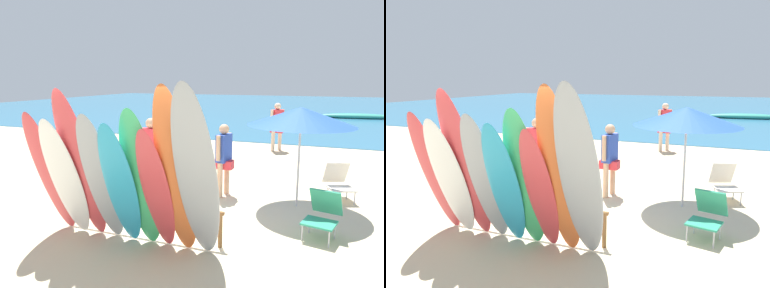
# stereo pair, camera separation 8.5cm
# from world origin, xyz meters

# --- Properties ---
(ground) EXTENTS (60.00, 60.00, 0.00)m
(ground) POSITION_xyz_m (0.00, 14.00, 0.00)
(ground) COLOR beige
(ocean_water) EXTENTS (60.00, 40.00, 0.02)m
(ocean_water) POSITION_xyz_m (0.00, 29.36, 0.01)
(ocean_water) COLOR teal
(ocean_water) RESTS_ON ground
(surfboard_rack) EXTENTS (2.93, 0.07, 0.59)m
(surfboard_rack) POSITION_xyz_m (0.00, 0.00, 0.47)
(surfboard_rack) COLOR brown
(surfboard_rack) RESTS_ON ground
(surfboard_red_0) EXTENTS (0.50, 0.91, 2.13)m
(surfboard_red_0) POSITION_xyz_m (-1.28, -0.64, 1.07)
(surfboard_red_0) COLOR #D13D42
(surfboard_red_0) RESTS_ON ground
(surfboard_white_1) EXTENTS (0.59, 0.89, 2.05)m
(surfboard_white_1) POSITION_xyz_m (-0.94, -0.67, 1.02)
(surfboard_white_1) COLOR white
(surfboard_white_1) RESTS_ON ground
(surfboard_red_2) EXTENTS (0.54, 0.96, 2.48)m
(surfboard_red_2) POSITION_xyz_m (-0.63, -0.67, 1.24)
(surfboard_red_2) COLOR #D13D42
(surfboard_red_2) RESTS_ON ground
(surfboard_grey_3) EXTENTS (0.61, 1.02, 2.15)m
(surfboard_grey_3) POSITION_xyz_m (-0.27, -0.66, 1.07)
(surfboard_grey_3) COLOR #999EA3
(surfboard_grey_3) RESTS_ON ground
(surfboard_teal_4) EXTENTS (0.56, 0.92, 2.03)m
(surfboard_teal_4) POSITION_xyz_m (0.05, -0.65, 1.02)
(surfboard_teal_4) COLOR #289EC6
(surfboard_teal_4) RESTS_ON ground
(surfboard_green_5) EXTENTS (0.58, 0.81, 2.23)m
(surfboard_green_5) POSITION_xyz_m (0.35, -0.57, 1.11)
(surfboard_green_5) COLOR #38B266
(surfboard_green_5) RESTS_ON ground
(surfboard_red_6) EXTENTS (0.50, 0.83, 1.96)m
(surfboard_red_6) POSITION_xyz_m (0.60, -0.58, 0.98)
(surfboard_red_6) COLOR #D13D42
(surfboard_red_6) RESTS_ON ground
(surfboard_orange_7) EXTENTS (0.57, 0.91, 2.55)m
(surfboard_orange_7) POSITION_xyz_m (0.95, -0.64, 1.28)
(surfboard_orange_7) COLOR orange
(surfboard_orange_7) RESTS_ON ground
(surfboard_grey_8) EXTENTS (0.62, 1.16, 2.59)m
(surfboard_grey_8) POSITION_xyz_m (1.29, -0.74, 1.29)
(surfboard_grey_8) COLOR #999EA3
(surfboard_grey_8) RESTS_ON ground
(beachgoer_strolling) EXTENTS (0.44, 0.64, 1.70)m
(beachgoer_strolling) POSITION_xyz_m (-1.94, 4.68, 0.98)
(beachgoer_strolling) COLOR tan
(beachgoer_strolling) RESTS_ON ground
(beachgoer_photographing) EXTENTS (0.65, 0.27, 1.71)m
(beachgoer_photographing) POSITION_xyz_m (-0.91, 2.15, 0.99)
(beachgoer_photographing) COLOR tan
(beachgoer_photographing) RESTS_ON ground
(beachgoer_midbeach) EXTENTS (0.56, 0.31, 1.54)m
(beachgoer_midbeach) POSITION_xyz_m (-1.11, 4.20, 0.89)
(beachgoer_midbeach) COLOR beige
(beachgoer_midbeach) RESTS_ON ground
(beachgoer_near_rack) EXTENTS (0.42, 0.60, 1.61)m
(beachgoer_near_rack) POSITION_xyz_m (0.72, 2.46, 0.93)
(beachgoer_near_rack) COLOR tan
(beachgoer_near_rack) RESTS_ON ground
(beachgoer_by_water) EXTENTS (0.45, 0.55, 1.73)m
(beachgoer_by_water) POSITION_xyz_m (1.05, 8.03, 1.00)
(beachgoer_by_water) COLOR beige
(beachgoer_by_water) RESTS_ON ground
(beach_chair_red) EXTENTS (0.72, 0.83, 0.81)m
(beach_chair_red) POSITION_xyz_m (3.11, 3.11, 0.43)
(beach_chair_red) COLOR #B7B7BC
(beach_chair_red) RESTS_ON ground
(beach_chair_blue) EXTENTS (0.66, 0.84, 0.79)m
(beach_chair_blue) POSITION_xyz_m (2.86, 1.01, 0.42)
(beach_chair_blue) COLOR #B7B7BC
(beach_chair_blue) RESTS_ON ground
(beach_umbrella) EXTENTS (2.10, 2.10, 2.04)m
(beach_umbrella) POSITION_xyz_m (2.33, 2.33, 1.86)
(beach_umbrella) COLOR silver
(beach_umbrella) RESTS_ON ground
(distant_boat) EXTENTS (4.60, 1.26, 0.36)m
(distant_boat) POSITION_xyz_m (4.30, 20.48, 0.16)
(distant_boat) COLOR teal
(distant_boat) RESTS_ON ground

